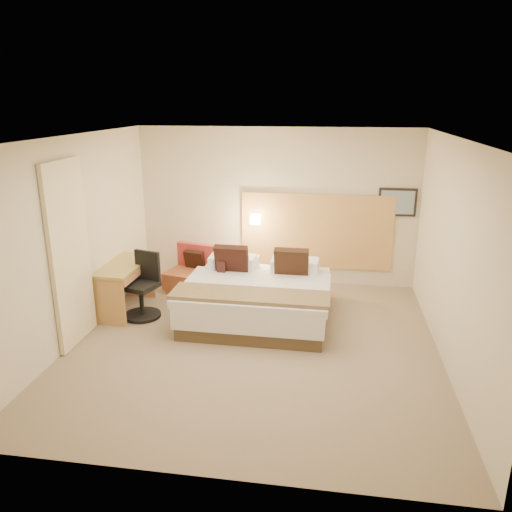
# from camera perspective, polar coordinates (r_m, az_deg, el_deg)

# --- Properties ---
(floor) EXTENTS (4.80, 5.00, 0.02)m
(floor) POSITION_cam_1_polar(r_m,az_deg,el_deg) (6.78, -0.21, -10.10)
(floor) COLOR #816E57
(floor) RESTS_ON ground
(ceiling) EXTENTS (4.80, 5.00, 0.02)m
(ceiling) POSITION_cam_1_polar(r_m,az_deg,el_deg) (6.03, -0.24, 13.50)
(ceiling) COLOR white
(ceiling) RESTS_ON floor
(wall_back) EXTENTS (4.80, 0.02, 2.70)m
(wall_back) POSITION_cam_1_polar(r_m,az_deg,el_deg) (8.68, 2.36, 5.63)
(wall_back) COLOR beige
(wall_back) RESTS_ON floor
(wall_front) EXTENTS (4.80, 0.02, 2.70)m
(wall_front) POSITION_cam_1_polar(r_m,az_deg,el_deg) (3.97, -5.94, -9.19)
(wall_front) COLOR beige
(wall_front) RESTS_ON floor
(wall_left) EXTENTS (0.02, 5.00, 2.70)m
(wall_left) POSITION_cam_1_polar(r_m,az_deg,el_deg) (7.04, -20.00, 1.77)
(wall_left) COLOR beige
(wall_left) RESTS_ON floor
(wall_right) EXTENTS (0.02, 5.00, 2.70)m
(wall_right) POSITION_cam_1_polar(r_m,az_deg,el_deg) (6.37, 21.72, -0.01)
(wall_right) COLOR beige
(wall_right) RESTS_ON floor
(headboard_panel) EXTENTS (2.60, 0.04, 1.30)m
(headboard_panel) POSITION_cam_1_polar(r_m,az_deg,el_deg) (8.69, 6.89, 2.81)
(headboard_panel) COLOR tan
(headboard_panel) RESTS_ON wall_back
(art_frame) EXTENTS (0.62, 0.03, 0.47)m
(art_frame) POSITION_cam_1_polar(r_m,az_deg,el_deg) (8.64, 15.85, 5.94)
(art_frame) COLOR black
(art_frame) RESTS_ON wall_back
(art_canvas) EXTENTS (0.54, 0.01, 0.39)m
(art_canvas) POSITION_cam_1_polar(r_m,az_deg,el_deg) (8.62, 15.87, 5.91)
(art_canvas) COLOR gray
(art_canvas) RESTS_ON wall_back
(lamp_arm) EXTENTS (0.02, 0.12, 0.02)m
(lamp_arm) POSITION_cam_1_polar(r_m,az_deg,el_deg) (8.68, -0.03, 4.29)
(lamp_arm) COLOR silver
(lamp_arm) RESTS_ON wall_back
(lamp_shade) EXTENTS (0.15, 0.15, 0.15)m
(lamp_shade) POSITION_cam_1_polar(r_m,az_deg,el_deg) (8.63, -0.09, 4.20)
(lamp_shade) COLOR #FFEDC6
(lamp_shade) RESTS_ON wall_back
(curtain) EXTENTS (0.06, 0.90, 2.42)m
(curtain) POSITION_cam_1_polar(r_m,az_deg,el_deg) (6.84, -20.49, 0.15)
(curtain) COLOR beige
(curtain) RESTS_ON wall_left
(bottle_a) EXTENTS (0.06, 0.06, 0.20)m
(bottle_a) POSITION_cam_1_polar(r_m,az_deg,el_deg) (7.75, -4.85, -1.24)
(bottle_a) COLOR #96BCE9
(bottle_a) RESTS_ON side_table
(menu_folder) EXTENTS (0.13, 0.06, 0.22)m
(menu_folder) POSITION_cam_1_polar(r_m,az_deg,el_deg) (7.66, -4.00, -1.37)
(menu_folder) COLOR black
(menu_folder) RESTS_ON side_table
(bed) EXTENTS (2.15, 2.07, 1.03)m
(bed) POSITION_cam_1_polar(r_m,az_deg,el_deg) (7.45, 0.26, -4.55)
(bed) COLOR #493824
(bed) RESTS_ON floor
(lounge_chair) EXTENTS (0.86, 0.80, 0.77)m
(lounge_chair) POSITION_cam_1_polar(r_m,az_deg,el_deg) (8.54, -7.32, -1.96)
(lounge_chair) COLOR tan
(lounge_chair) RESTS_ON floor
(side_table) EXTENTS (0.52, 0.52, 0.55)m
(side_table) POSITION_cam_1_polar(r_m,az_deg,el_deg) (7.83, -4.53, -3.69)
(side_table) COLOR white
(side_table) RESTS_ON floor
(desk) EXTENTS (0.59, 1.22, 0.75)m
(desk) POSITION_cam_1_polar(r_m,az_deg,el_deg) (7.84, -14.71, -2.01)
(desk) COLOR #A08A3E
(desk) RESTS_ON floor
(desk_chair) EXTENTS (0.68, 0.68, 0.97)m
(desk_chair) POSITION_cam_1_polar(r_m,az_deg,el_deg) (7.64, -12.79, -3.91)
(desk_chair) COLOR black
(desk_chair) RESTS_ON floor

